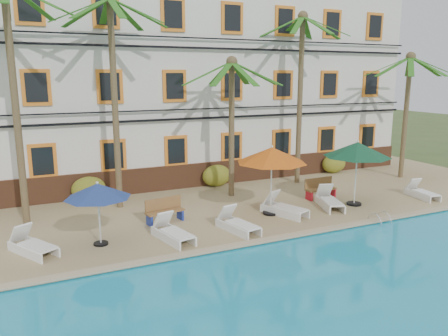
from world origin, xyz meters
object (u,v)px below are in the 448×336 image
palm_b (113,74)px  lounger_d (284,207)px  lounger_a (32,245)px  bench_left (164,210)px  palm_e (407,96)px  umbrella_blue (98,191)px  umbrella_green (357,150)px  lounger_b (172,232)px  umbrella_red (272,155)px  lounger_c (237,223)px  bench_right (320,188)px  palm_c (232,105)px  pool_ladder (379,222)px  palm_d (301,76)px  palm_a (12,71)px  lounger_f (422,192)px  lounger_e (329,200)px

palm_b → lounger_d: 8.68m
lounger_a → bench_left: 4.81m
palm_e → umbrella_blue: palm_e is taller
umbrella_green → lounger_b: size_ratio=1.41×
umbrella_red → lounger_a: (-8.85, -0.30, -2.12)m
lounger_c → bench_right: size_ratio=1.30×
palm_c → umbrella_red: size_ratio=2.24×
palm_b → palm_e: size_ratio=1.30×
umbrella_blue → pool_ladder: (10.09, -2.11, -1.83)m
palm_d → palm_a: bearing=-175.2°
palm_d → pool_ladder: (-0.69, -6.58, -5.48)m
lounger_c → bench_left: bearing=135.3°
lounger_b → lounger_f: 12.01m
palm_e → bench_right: (-6.63, -1.55, -3.93)m
palm_d → pool_ladder: palm_d is taller
bench_left → pool_ladder: (7.50, -3.43, -0.47)m
palm_a → lounger_b: (4.47, -3.98, -5.35)m
lounger_e → palm_a: bearing=164.9°
palm_a → palm_d: size_ratio=1.04×
palm_a → lounger_f: 17.74m
umbrella_green → lounger_a: (-12.79, 0.11, -2.13)m
palm_b → palm_c: 5.28m
palm_c → lounger_e: (2.97, -3.40, -3.89)m
umbrella_red → lounger_c: size_ratio=1.43×
palm_b → umbrella_blue: palm_b is taller
palm_b → lounger_e: (8.06, -3.78, -5.25)m
umbrella_red → pool_ladder: umbrella_red is taller
bench_left → lounger_d: bearing=-14.2°
lounger_d → lounger_f: size_ratio=1.16×
umbrella_blue → lounger_d: bearing=1.2°
palm_a → lounger_e: palm_a is taller
lounger_f → lounger_a: bearing=178.2°
palm_d → umbrella_green: bearing=-90.7°
palm_a → umbrella_blue: palm_a is taller
lounger_e → umbrella_green: bearing=-8.2°
umbrella_blue → bench_right: size_ratio=1.43×
palm_d → palm_e: 6.13m
palm_e → pool_ladder: 9.47m
palm_e → pool_ladder: size_ratio=9.00×
palm_d → lounger_c: size_ratio=4.34×
umbrella_blue → lounger_b: bearing=-15.0°
pool_ladder → umbrella_green: bearing=73.6°
lounger_d → bench_right: size_ratio=1.38×
palm_e → bench_right: 7.86m
palm_b → palm_d: size_ratio=1.01×
lounger_a → pool_ladder: size_ratio=2.62×
umbrella_blue → bench_left: bearing=26.9°
palm_e → lounger_b: size_ratio=3.34×
lounger_e → pool_ladder: 2.41m
palm_d → umbrella_green: palm_d is taller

